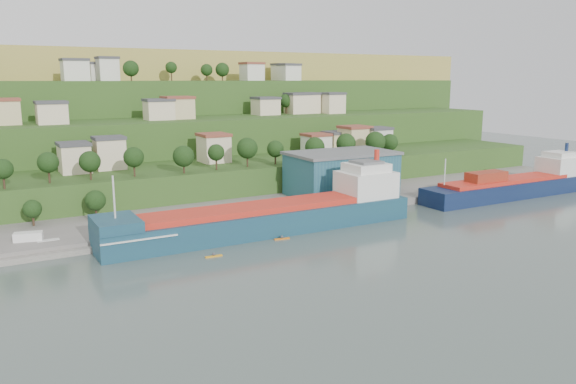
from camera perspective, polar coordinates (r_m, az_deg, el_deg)
ground at (r=125.70m, az=0.04°, el=-5.11°), size 500.00×500.00×0.00m
quay at (r=158.85m, az=1.27°, el=-1.59°), size 220.00×26.00×4.00m
pebble_beach at (r=131.55m, az=-26.57°, el=-5.60°), size 40.00×18.00×2.40m
hillside at (r=281.97m, az=-17.32°, el=3.64°), size 360.00×211.31×96.00m
cargo_ship_near at (r=133.94m, az=-1.47°, el=-2.66°), size 77.59×12.82×19.93m
cargo_ship_far at (r=187.47m, az=22.03°, el=0.44°), size 64.00×11.78×17.34m
warehouse at (r=166.51m, az=5.44°, el=1.93°), size 31.35×19.58×12.80m
caravan at (r=131.58m, az=-24.88°, el=-4.30°), size 6.09×3.65×2.66m
dinghy at (r=130.47m, az=-23.16°, el=-4.68°), size 4.43×1.67×0.89m
kayak_orange at (r=127.75m, az=-0.63°, el=-4.71°), size 3.67×1.23×0.90m
kayak_yellow at (r=116.51m, az=-7.56°, el=-6.42°), size 3.65×0.85×0.90m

